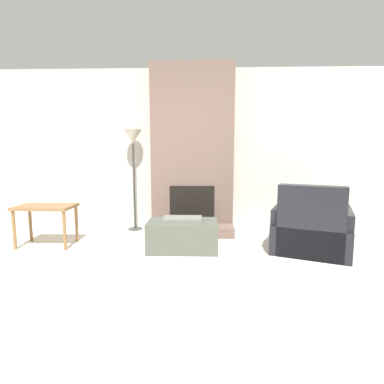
{
  "coord_description": "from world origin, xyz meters",
  "views": [
    {
      "loc": [
        0.15,
        -2.17,
        1.25
      ],
      "look_at": [
        0.0,
        2.42,
        0.64
      ],
      "focal_mm": 28.0,
      "sensor_mm": 36.0,
      "label": 1
    }
  ],
  "objects_px": {
    "armchair": "(311,231)",
    "ottoman": "(183,235)",
    "floor_lamp_left": "(133,145)",
    "side_table": "(46,211)"
  },
  "relations": [
    {
      "from": "side_table",
      "to": "armchair",
      "type": "bearing_deg",
      "value": -1.95
    },
    {
      "from": "side_table",
      "to": "floor_lamp_left",
      "type": "distance_m",
      "value": 1.62
    },
    {
      "from": "armchair",
      "to": "floor_lamp_left",
      "type": "relative_size",
      "value": 0.76
    },
    {
      "from": "floor_lamp_left",
      "to": "ottoman",
      "type": "bearing_deg",
      "value": -50.11
    },
    {
      "from": "armchair",
      "to": "ottoman",
      "type": "bearing_deg",
      "value": 22.15
    },
    {
      "from": "ottoman",
      "to": "side_table",
      "type": "height_order",
      "value": "side_table"
    },
    {
      "from": "side_table",
      "to": "floor_lamp_left",
      "type": "bearing_deg",
      "value": 41.82
    },
    {
      "from": "floor_lamp_left",
      "to": "armchair",
      "type": "bearing_deg",
      "value": -22.16
    },
    {
      "from": "ottoman",
      "to": "armchair",
      "type": "bearing_deg",
      "value": 0.16
    },
    {
      "from": "armchair",
      "to": "side_table",
      "type": "relative_size",
      "value": 1.64
    }
  ]
}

